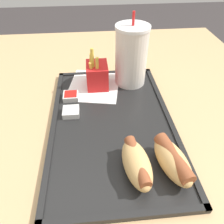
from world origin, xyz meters
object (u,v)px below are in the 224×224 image
Objects in this scene: hot_dog_far at (173,160)px; sauce_cup_mayo at (71,112)px; fries_carton at (97,75)px; soda_cup at (131,56)px; sauce_cup_ketchup at (71,96)px; hot_dog_near at (137,163)px.

hot_dog_far is 3.07× the size of sauce_cup_mayo.
fries_carton is 0.14m from sauce_cup_mayo.
soda_cup is 5.04× the size of sauce_cup_ketchup.
soda_cup is 1.69× the size of fries_carton.
sauce_cup_mayo is at bearing -30.56° from fries_carton.
hot_dog_far is at bearing 23.31° from fries_carton.
fries_carton reaches higher than hot_dog_near.
soda_cup reaches higher than hot_dog_near.
hot_dog_far and hot_dog_near have the same top height.
sauce_cup_ketchup is at bearing -68.64° from soda_cup.
sauce_cup_ketchup is (0.05, -0.08, -0.03)m from fries_carton.
hot_dog_near is at bearing -90.00° from hot_dog_far.
sauce_cup_mayo is at bearing -132.08° from hot_dog_far.
fries_carton is 0.10m from sauce_cup_ketchup.
sauce_cup_mayo is at bearing -51.70° from soda_cup.
soda_cup is 1.64× the size of hot_dog_far.
fries_carton reaches higher than hot_dog_far.
soda_cup is at bearing -174.40° from hot_dog_far.
hot_dog_near is 2.98× the size of sauce_cup_ketchup.
hot_dog_near is (0.32, -0.04, -0.06)m from soda_cup.
sauce_cup_ketchup is at bearing -54.12° from fries_carton.
fries_carton is at bearing 149.44° from sauce_cup_mayo.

